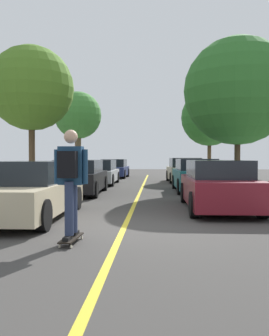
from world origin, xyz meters
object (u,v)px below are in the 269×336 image
at_px(parked_car_left_far, 100,172).
at_px(skateboard, 71,238).
at_px(parked_car_left_nearest, 29,191).
at_px(parked_car_right_far, 185,170).
at_px(parked_car_left_near, 80,177).
at_px(street_tree_right_near, 209,118).
at_px(parked_car_left_farthest, 114,169).
at_px(street_tree_left_nearest, 31,89).
at_px(skateboarder, 70,176).
at_px(street_tree_right_nearest, 238,91).
at_px(parked_car_right_nearest, 217,185).
at_px(parked_car_right_near, 196,175).
at_px(street_tree_left_near, 78,116).

xyz_separation_m(parked_car_left_far, skateboard, (1.62, -13.94, -0.58)).
distance_m(parked_car_left_nearest, parked_car_right_far, 14.29).
distance_m(parked_car_left_near, street_tree_right_near, 12.67).
distance_m(parked_car_left_far, skateboard, 14.04).
height_order(parked_car_left_farthest, street_tree_left_nearest, street_tree_left_nearest).
height_order(street_tree_right_near, skateboarder, street_tree_right_near).
bearing_deg(parked_car_right_far, street_tree_right_nearest, -72.24).
bearing_deg(parked_car_left_nearest, parked_car_right_nearest, 20.29).
relative_size(parked_car_left_far, street_tree_right_nearest, 0.68).
height_order(parked_car_right_near, skateboard, parked_car_right_near).
relative_size(parked_car_left_near, parked_car_left_farthest, 1.07).
xyz_separation_m(parked_car_right_nearest, street_tree_right_nearest, (1.84, 5.96, 3.68)).
height_order(parked_car_left_far, parked_car_right_near, parked_car_right_near).
distance_m(parked_car_left_farthest, street_tree_left_nearest, 13.23).
distance_m(parked_car_right_far, skateboard, 16.36).
distance_m(parked_car_left_nearest, street_tree_left_near, 14.91).
xyz_separation_m(parked_car_left_near, parked_car_left_far, (-0.00, 5.42, -0.00)).
relative_size(parked_car_left_nearest, parked_car_left_farthest, 1.06).
bearing_deg(parked_car_left_near, skateboard, -79.25).
bearing_deg(street_tree_right_near, street_tree_left_near, -167.98).
bearing_deg(skateboard, parked_car_left_near, 100.75).
distance_m(parked_car_right_far, skateboarder, 16.39).
bearing_deg(parked_car_left_farthest, street_tree_left_nearest, -98.30).
distance_m(parked_car_left_farthest, parked_car_right_nearest, 17.18).
bearing_deg(street_tree_left_nearest, street_tree_left_near, 90.00).
xyz_separation_m(parked_car_right_nearest, street_tree_left_nearest, (-6.62, 3.89, 3.50)).
distance_m(parked_car_left_farthest, street_tree_right_near, 7.75).
distance_m(parked_car_right_far, street_tree_left_near, 7.49).
relative_size(parked_car_left_nearest, street_tree_left_near, 0.83).
xyz_separation_m(parked_car_left_near, street_tree_right_nearest, (6.62, 1.78, 3.69)).
relative_size(parked_car_left_near, street_tree_right_nearest, 0.70).
distance_m(street_tree_left_nearest, skateboard, 9.82).
relative_size(parked_car_left_nearest, skateboarder, 2.51).
xyz_separation_m(street_tree_left_near, skateboard, (3.46, -16.97, -4.00)).
distance_m(parked_car_left_near, skateboard, 8.69).
height_order(parked_car_left_near, street_tree_right_nearest, street_tree_right_nearest).
bearing_deg(skateboard, street_tree_right_near, 75.07).
height_order(street_tree_left_nearest, skateboard, street_tree_left_nearest).
height_order(parked_car_right_far, skateboarder, skateboarder).
bearing_deg(parked_car_left_near, parked_car_left_nearest, -90.01).
xyz_separation_m(parked_car_left_farthest, skateboard, (1.62, -20.84, -0.56)).
bearing_deg(parked_car_right_nearest, parked_car_left_nearest, -159.71).
xyz_separation_m(parked_car_right_far, street_tree_left_near, (-6.62, 0.92, 3.39)).
xyz_separation_m(parked_car_left_farthest, street_tree_right_nearest, (6.62, -10.55, 3.70)).
distance_m(parked_car_left_nearest, parked_car_right_near, 8.79).
xyz_separation_m(parked_car_left_nearest, parked_car_left_far, (0.00, 11.36, 0.01)).
relative_size(street_tree_left_near, skateboarder, 3.01).
relative_size(parked_car_left_nearest, street_tree_right_nearest, 0.69).
bearing_deg(parked_car_right_far, skateboard, -101.16).
bearing_deg(parked_car_right_near, parked_car_left_nearest, -122.97).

